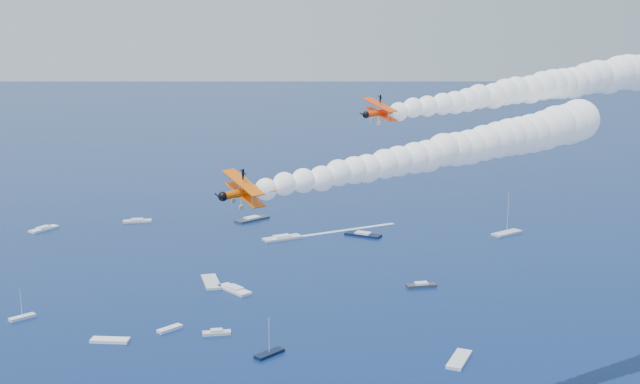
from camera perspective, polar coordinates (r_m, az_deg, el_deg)
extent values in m
cube|color=silver|center=(267.14, -2.73, -3.31)|extent=(13.88, 8.13, 0.70)
cube|color=silver|center=(297.05, -12.96, -2.04)|extent=(10.18, 3.36, 0.70)
cube|color=#313541|center=(293.34, -4.88, -1.95)|extent=(13.52, 10.98, 0.70)
cube|color=white|center=(189.51, -14.81, -10.22)|extent=(9.09, 4.89, 0.70)
cube|color=silver|center=(188.93, -7.42, -9.98)|extent=(6.56, 2.16, 0.70)
cube|color=black|center=(176.82, -3.65, -11.48)|extent=(7.20, 6.13, 0.70)
cube|color=silver|center=(209.79, -20.55, -8.40)|extent=(6.35, 5.16, 0.70)
cube|color=white|center=(294.80, -19.17, -2.51)|extent=(9.75, 10.25, 0.70)
cube|color=white|center=(217.46, -6.15, -6.97)|extent=(8.99, 11.48, 0.70)
cube|color=#303441|center=(221.34, 7.27, -6.65)|extent=(8.27, 2.76, 0.70)
cube|color=white|center=(176.20, 9.93, -11.73)|extent=(8.50, 10.40, 0.70)
cube|color=silver|center=(280.66, 13.24, -2.87)|extent=(12.46, 8.82, 0.70)
cube|color=silver|center=(224.48, -7.81, -6.40)|extent=(5.16, 13.02, 0.70)
cube|color=black|center=(271.33, 3.11, -3.07)|extent=(12.29, 10.70, 0.70)
cube|color=white|center=(193.11, -10.71, -9.60)|extent=(6.22, 5.28, 0.70)
cube|color=white|center=(278.88, 2.02, -2.72)|extent=(36.74, 13.70, 0.04)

